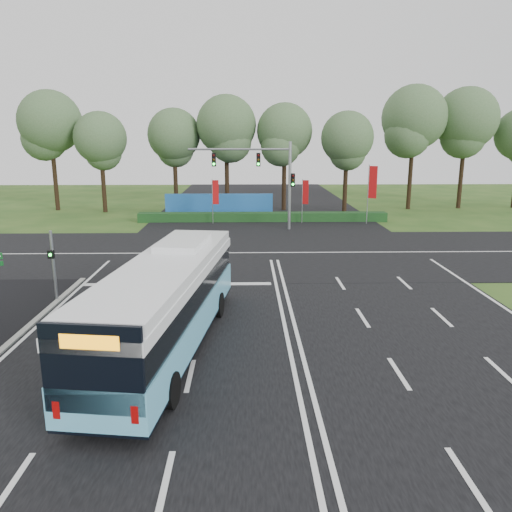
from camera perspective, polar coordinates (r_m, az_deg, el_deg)
The scene contains 13 objects.
ground at distance 20.79m, azimuth 3.12°, elevation -7.24°, with size 120.00×120.00×0.00m, color #284D19.
road_main at distance 20.78m, azimuth 3.12°, elevation -7.18°, with size 20.00×120.00×0.04m, color black.
road_cross at distance 32.27m, azimuth 1.54°, elevation 0.35°, with size 120.00×14.00×0.05m, color black.
kerb_strip at distance 19.87m, azimuth -27.05°, elevation -9.58°, with size 0.25×18.00×0.12m, color gray.
city_bus at distance 17.64m, azimuth -10.15°, elevation -5.25°, with size 4.07×12.31×3.47m.
pedestrian_signal at distance 24.18m, azimuth -22.18°, elevation -0.80°, with size 0.27×0.41×3.29m.
banner_flag_left at distance 43.08m, azimuth -4.72°, elevation 7.01°, with size 0.57×0.09×3.85m.
banner_flag_mid at distance 43.35m, azimuth 5.59°, elevation 7.02°, with size 0.54×0.25×3.83m.
banner_flag_right at distance 43.70m, azimuth 13.05°, elevation 7.79°, with size 0.70×0.35×5.08m.
traffic_light_gantry at distance 40.02m, azimuth 1.30°, elevation 9.62°, with size 8.41×0.28×7.00m.
hedge at distance 44.46m, azimuth 0.78°, elevation 4.47°, with size 22.00×1.20×0.80m, color #143717.
blue_hoarding at distance 46.87m, azimuth -4.24°, elevation 5.77°, with size 10.00×0.30×2.20m, color #1E5AA4.
eucalyptus_row at distance 51.62m, azimuth 4.74°, elevation 14.49°, with size 53.63×8.42×12.49m.
Camera 1 is at (-1.53, -19.39, 7.34)m, focal length 35.00 mm.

